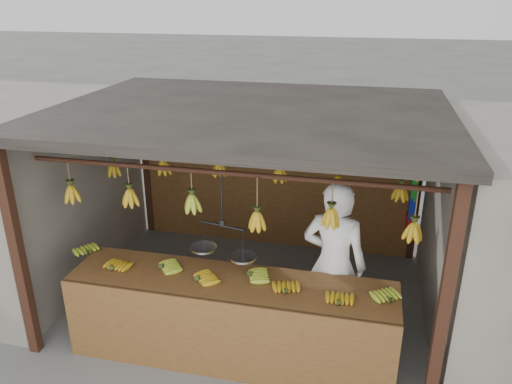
# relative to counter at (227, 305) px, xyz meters

# --- Properties ---
(ground) EXTENTS (80.00, 80.00, 0.00)m
(ground) POSITION_rel_counter_xyz_m (-0.06, 1.23, -0.70)
(ground) COLOR #5B5B57
(stall) EXTENTS (4.30, 3.30, 2.40)m
(stall) POSITION_rel_counter_xyz_m (-0.06, 1.55, 1.27)
(stall) COLOR black
(stall) RESTS_ON ground
(counter) EXTENTS (3.48, 0.75, 0.96)m
(counter) POSITION_rel_counter_xyz_m (0.00, 0.00, 0.00)
(counter) COLOR brown
(counter) RESTS_ON ground
(hanging_bananas) EXTENTS (3.60, 2.24, 0.38)m
(hanging_bananas) POSITION_rel_counter_xyz_m (-0.06, 1.22, 0.92)
(hanging_bananas) COLOR #B28613
(hanging_bananas) RESTS_ON ground
(balance_scale) EXTENTS (0.70, 0.36, 0.86)m
(balance_scale) POSITION_rel_counter_xyz_m (-0.10, 0.23, 0.50)
(balance_scale) COLOR black
(balance_scale) RESTS_ON ground
(vendor) EXTENTS (0.74, 0.55, 1.86)m
(vendor) POSITION_rel_counter_xyz_m (0.98, 0.63, 0.22)
(vendor) COLOR white
(vendor) RESTS_ON ground
(bag_bundles) EXTENTS (0.08, 0.26, 1.22)m
(bag_bundles) POSITION_rel_counter_xyz_m (1.88, 2.58, 0.29)
(bag_bundles) COLOR yellow
(bag_bundles) RESTS_ON ground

